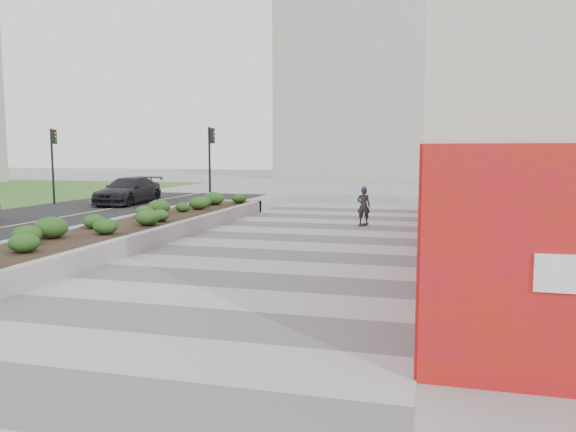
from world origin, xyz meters
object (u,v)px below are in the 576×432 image
Objects in this scene: traffic_signal_far at (53,155)px; car_dark at (128,191)px; skateboarder at (364,206)px; planter at (141,225)px; traffic_signal_near at (211,155)px.

car_dark is (3.98, 1.04, -2.01)m from traffic_signal_far.
traffic_signal_far is 2.64× the size of skateboarder.
planter is at bearing -42.46° from traffic_signal_far.
traffic_signal_near is 9.21m from traffic_signal_far.
traffic_signal_far is at bearing 137.54° from planter.
planter is 4.29× the size of traffic_signal_far.
traffic_signal_near is (-1.73, 10.50, 2.34)m from planter.
skateboarder is at bearing -15.63° from traffic_signal_far.
traffic_signal_far is at bearing -176.89° from traffic_signal_near.
car_dark is (-13.92, 6.05, -0.06)m from skateboarder.
traffic_signal_near reaches higher than skateboarder.
skateboarder is at bearing -24.85° from car_dark.
traffic_signal_far is at bearing -179.34° from skateboarder.
traffic_signal_far is 18.69m from skateboarder.
traffic_signal_far is at bearing -166.78° from car_dark.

